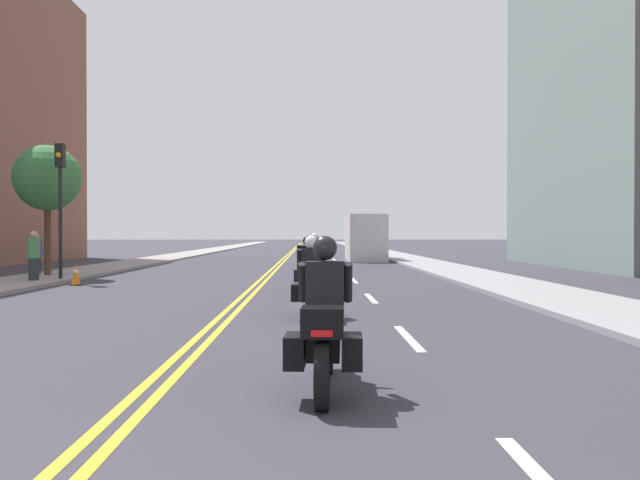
% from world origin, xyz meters
% --- Properties ---
extents(ground_plane, '(264.00, 264.00, 0.00)m').
position_xyz_m(ground_plane, '(0.00, 48.00, 0.00)').
color(ground_plane, '#34323B').
extents(sidewalk_left, '(2.82, 144.00, 0.12)m').
position_xyz_m(sidewalk_left, '(-7.87, 48.00, 0.06)').
color(sidewalk_left, gray).
rests_on(sidewalk_left, ground).
extents(sidewalk_right, '(2.82, 144.00, 0.12)m').
position_xyz_m(sidewalk_right, '(7.87, 48.00, 0.06)').
color(sidewalk_right, gray).
rests_on(sidewalk_right, ground).
extents(centreline_yellow_inner, '(0.12, 132.00, 0.01)m').
position_xyz_m(centreline_yellow_inner, '(-0.12, 48.00, 0.00)').
color(centreline_yellow_inner, yellow).
rests_on(centreline_yellow_inner, ground).
extents(centreline_yellow_outer, '(0.12, 132.00, 0.01)m').
position_xyz_m(centreline_yellow_outer, '(0.12, 48.00, 0.00)').
color(centreline_yellow_outer, yellow).
rests_on(centreline_yellow_outer, ground).
extents(lane_dashes_white, '(0.14, 56.40, 0.01)m').
position_xyz_m(lane_dashes_white, '(3.23, 29.00, 0.00)').
color(lane_dashes_white, silver).
rests_on(lane_dashes_white, ground).
extents(motorcycle_0, '(0.78, 2.18, 1.63)m').
position_xyz_m(motorcycle_0, '(1.82, 4.68, 0.65)').
color(motorcycle_0, black).
rests_on(motorcycle_0, ground).
extents(motorcycle_1, '(0.76, 2.28, 1.61)m').
position_xyz_m(motorcycle_1, '(1.69, 10.50, 0.66)').
color(motorcycle_1, black).
rests_on(motorcycle_1, ground).
extents(motorcycle_2, '(0.77, 2.18, 1.60)m').
position_xyz_m(motorcycle_2, '(1.60, 15.25, 0.67)').
color(motorcycle_2, black).
rests_on(motorcycle_2, ground).
extents(motorcycle_3, '(0.78, 2.15, 1.68)m').
position_xyz_m(motorcycle_3, '(1.84, 20.78, 0.68)').
color(motorcycle_3, black).
rests_on(motorcycle_3, ground).
extents(motorcycle_4, '(0.78, 2.24, 1.56)m').
position_xyz_m(motorcycle_4, '(1.97, 25.91, 0.64)').
color(motorcycle_4, black).
rests_on(motorcycle_4, ground).
extents(motorcycle_5, '(0.76, 2.22, 1.67)m').
position_xyz_m(motorcycle_5, '(1.89, 31.76, 0.66)').
color(motorcycle_5, black).
rests_on(motorcycle_5, ground).
extents(traffic_cone_0, '(0.34, 0.34, 0.70)m').
position_xyz_m(traffic_cone_0, '(-5.83, 18.16, 0.35)').
color(traffic_cone_0, black).
rests_on(traffic_cone_0, ground).
extents(traffic_light_near, '(0.28, 0.38, 4.72)m').
position_xyz_m(traffic_light_near, '(-6.86, 19.48, 3.26)').
color(traffic_light_near, black).
rests_on(traffic_light_near, ground).
extents(pedestrian_0, '(0.36, 0.50, 1.67)m').
position_xyz_m(pedestrian_0, '(-8.92, 22.29, 0.86)').
color(pedestrian_0, '#2B2832').
rests_on(pedestrian_0, ground).
extents(pedestrian_1, '(0.42, 0.40, 1.75)m').
position_xyz_m(pedestrian_1, '(-7.42, 18.69, 0.90)').
color(pedestrian_1, '#262E35').
rests_on(pedestrian_1, ground).
extents(street_tree_0, '(2.43, 2.43, 4.94)m').
position_xyz_m(street_tree_0, '(-8.06, 21.29, 3.70)').
color(street_tree_0, '#4D3422').
rests_on(street_tree_0, ground).
extents(parked_truck, '(2.20, 6.50, 2.80)m').
position_xyz_m(parked_truck, '(5.06, 36.54, 1.27)').
color(parked_truck, beige).
rests_on(parked_truck, ground).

